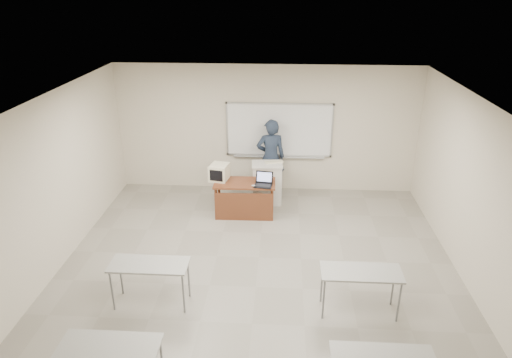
# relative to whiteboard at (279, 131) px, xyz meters

# --- Properties ---
(floor) EXTENTS (7.00, 8.00, 0.01)m
(floor) POSITION_rel_whiteboard_xyz_m (-0.30, -3.97, -1.49)
(floor) COLOR gray
(floor) RESTS_ON ground
(whiteboard) EXTENTS (2.48, 0.10, 1.31)m
(whiteboard) POSITION_rel_whiteboard_xyz_m (0.00, 0.00, 0.00)
(whiteboard) COLOR white
(whiteboard) RESTS_ON floor
(student_desks) EXTENTS (4.40, 2.20, 0.73)m
(student_desks) POSITION_rel_whiteboard_xyz_m (-0.30, -5.32, -0.81)
(student_desks) COLOR #9E9E99
(student_desks) RESTS_ON floor
(instructor_desk) EXTENTS (1.30, 0.65, 0.75)m
(instructor_desk) POSITION_rel_whiteboard_xyz_m (-0.70, -1.48, -0.96)
(instructor_desk) COLOR maroon
(instructor_desk) RESTS_ON floor
(podium) EXTENTS (0.68, 0.50, 0.95)m
(podium) POSITION_rel_whiteboard_xyz_m (-0.25, -0.77, -1.00)
(podium) COLOR beige
(podium) RESTS_ON floor
(crt_monitor) EXTENTS (0.37, 0.42, 0.35)m
(crt_monitor) POSITION_rel_whiteboard_xyz_m (-1.25, -1.24, -0.56)
(crt_monitor) COLOR beige
(crt_monitor) RESTS_ON instructor_desk
(laptop) EXTENTS (0.36, 0.33, 0.27)m
(laptop) POSITION_rel_whiteboard_xyz_m (-0.30, -1.49, -0.67)
(laptop) COLOR black
(laptop) RESTS_ON instructor_desk
(mouse) EXTENTS (0.10, 0.07, 0.03)m
(mouse) POSITION_rel_whiteboard_xyz_m (-0.50, -1.57, -0.71)
(mouse) COLOR #A9ADB1
(mouse) RESTS_ON instructor_desk
(keyboard) EXTENTS (0.43, 0.23, 0.02)m
(keyboard) POSITION_rel_whiteboard_xyz_m (-0.10, -0.69, -0.52)
(keyboard) COLOR beige
(keyboard) RESTS_ON podium
(presenter) EXTENTS (0.72, 0.52, 1.83)m
(presenter) POSITION_rel_whiteboard_xyz_m (-0.19, -0.27, -0.57)
(presenter) COLOR black
(presenter) RESTS_ON floor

